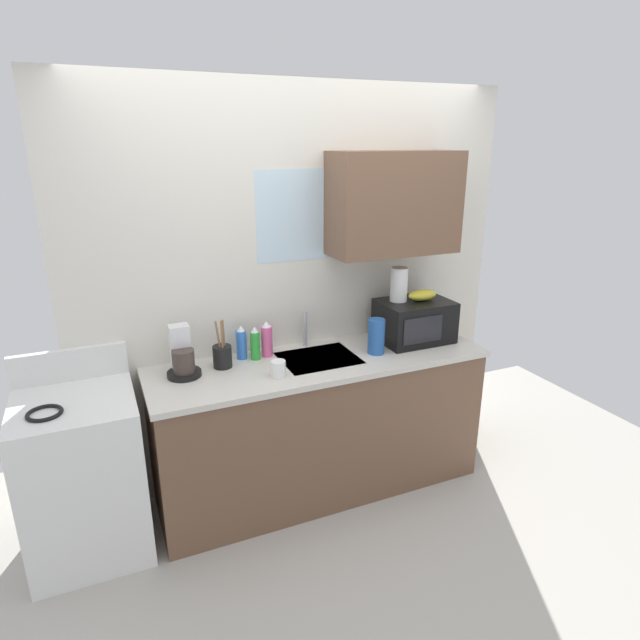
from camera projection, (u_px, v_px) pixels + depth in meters
ground_plane at (423, 631)px, 2.48m from camera, size 5.24×4.40×0.02m
kitchen_wall_assembly at (315, 273)px, 3.40m from camera, size 2.84×0.42×2.50m
counter_unit at (320, 423)px, 3.37m from camera, size 2.07×0.63×0.90m
sink_faucet at (306, 329)px, 3.41m from camera, size 0.03×0.03×0.23m
stove_range at (84, 475)px, 2.85m from camera, size 0.60×0.60×1.08m
microwave at (414, 321)px, 3.50m from camera, size 0.46×0.35×0.27m
banana_bunch at (422, 295)px, 3.46m from camera, size 0.20×0.11×0.07m
paper_towel_roll at (399, 284)px, 3.42m from camera, size 0.11×0.11×0.22m
coffee_maker at (182, 357)px, 2.99m from camera, size 0.19×0.21×0.28m
dish_soap_bottle_pink at (267, 340)px, 3.25m from camera, size 0.07×0.07×0.22m
dish_soap_bottle_green at (255, 344)px, 3.20m from camera, size 0.06×0.06×0.21m
dish_soap_bottle_blue at (241, 343)px, 3.21m from camera, size 0.06×0.06×0.21m
cereal_canister at (376, 336)px, 3.29m from camera, size 0.10×0.10×0.22m
mug_white at (278, 369)px, 2.98m from camera, size 0.08×0.08×0.09m
utensil_crock at (222, 356)px, 3.10m from camera, size 0.11×0.11×0.29m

